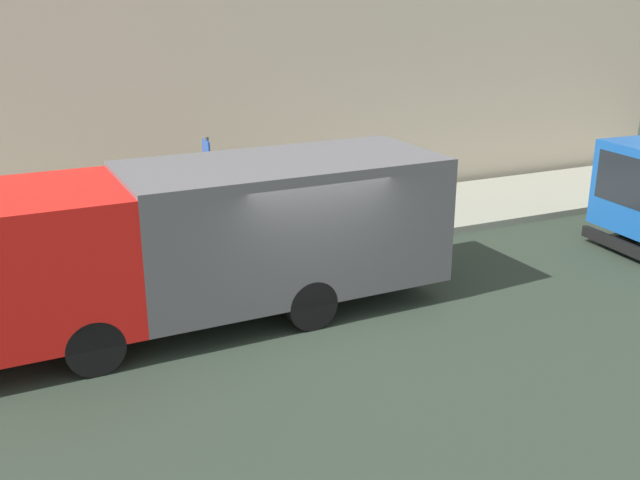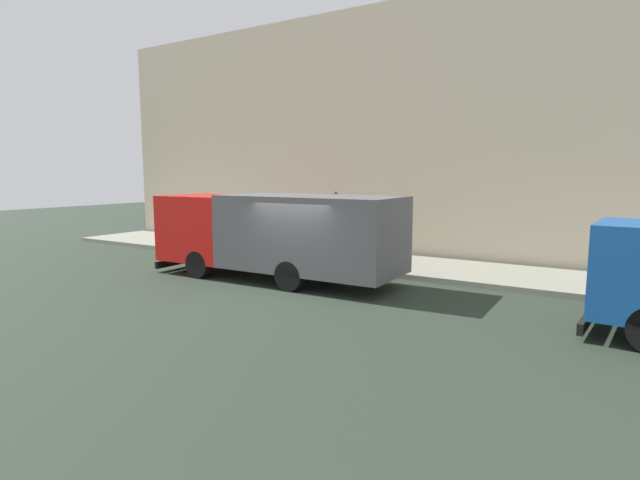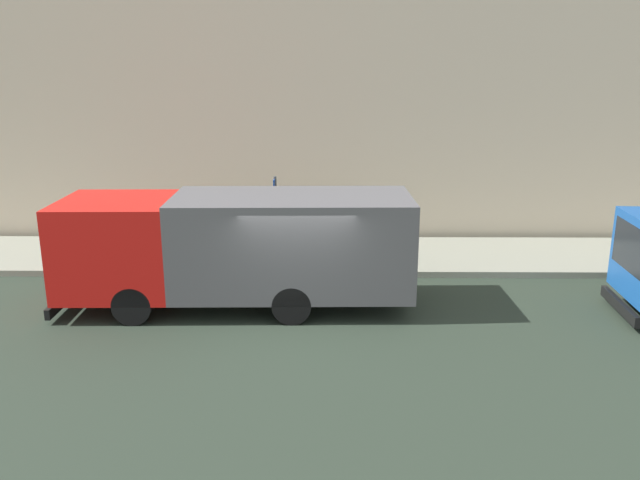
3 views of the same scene
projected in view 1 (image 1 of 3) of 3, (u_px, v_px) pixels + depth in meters
name	position (u px, v px, depth m)	size (l,w,h in m)	color
ground	(314.00, 322.00, 12.43)	(80.00, 80.00, 0.00)	#273227
sidewalk	(227.00, 237.00, 16.53)	(3.62, 30.00, 0.17)	gray
building_facade	(188.00, 14.00, 16.97)	(0.50, 30.00, 9.86)	beige
large_utility_truck	(213.00, 235.00, 12.14)	(2.68, 8.25, 2.67)	red
pedestrian_walking	(54.00, 223.00, 14.32)	(0.46, 0.46, 1.70)	black
street_sign_post	(209.00, 188.00, 14.55)	(0.44, 0.08, 2.53)	#4C5156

